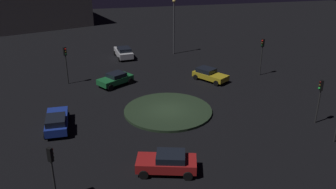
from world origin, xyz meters
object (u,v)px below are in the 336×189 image
object	(u,v)px
car_blue	(57,121)
traffic_light_north	(320,93)
traffic_light_northwest	(262,50)
car_white	(124,52)
traffic_light_southeast	(52,164)
car_green	(116,79)
traffic_light_southwest	(66,58)
streetlamp_west	(174,21)
car_red	(167,162)
car_yellow	(209,74)

from	to	relation	value
car_blue	traffic_light_north	size ratio (longest dim) A/B	1.13
traffic_light_northwest	car_white	bearing A→B (deg)	-64.76
car_blue	traffic_light_southeast	distance (m)	9.67
car_green	traffic_light_southwest	bearing A→B (deg)	129.43
car_green	car_blue	xyz separation A→B (m)	(9.09, -5.65, 0.01)
traffic_light_northwest	streetlamp_west	distance (m)	13.39
traffic_light_southeast	car_red	bearing A→B (deg)	-37.32
car_yellow	traffic_light_southeast	distance (m)	23.77
car_yellow	traffic_light_north	world-z (taller)	traffic_light_north
traffic_light_north	traffic_light_northwest	world-z (taller)	traffic_light_northwest
car_white	traffic_light_southwest	xyz separation A→B (m)	(8.33, -7.00, 2.18)
traffic_light_southwest	streetlamp_west	size ratio (longest dim) A/B	0.56
car_red	car_blue	bearing A→B (deg)	-30.57
car_green	car_yellow	distance (m)	10.53
car_green	traffic_light_southeast	xyz separation A→B (m)	(18.55, -5.11, 1.94)
car_blue	car_yellow	xyz separation A→B (m)	(-8.36, 16.15, -0.04)
car_blue	traffic_light_northwest	size ratio (longest dim) A/B	1.03
streetlamp_west	traffic_light_southwest	bearing A→B (deg)	-57.92
car_green	traffic_light_southwest	world-z (taller)	traffic_light_southwest
car_yellow	traffic_light_southwest	distance (m)	15.93
car_blue	traffic_light_northwest	bearing A→B (deg)	-69.69
traffic_light_north	traffic_light_southeast	distance (m)	22.17
car_white	car_blue	distance (m)	20.43
car_green	car_yellow	bearing A→B (deg)	-37.59
traffic_light_northwest	traffic_light_southeast	xyz separation A→B (m)	(18.22, -21.98, -0.41)
car_white	traffic_light_northwest	size ratio (longest dim) A/B	1.01
traffic_light_north	car_white	bearing A→B (deg)	-35.57
car_white	traffic_light_northwest	distance (m)	18.27
car_green	traffic_light_southeast	distance (m)	19.34
traffic_light_southwest	streetlamp_west	world-z (taller)	streetlamp_west
car_blue	traffic_light_southeast	size ratio (longest dim) A/B	1.20
car_blue	traffic_light_north	distance (m)	22.29
traffic_light_southwest	car_yellow	bearing A→B (deg)	36.83
car_green	car_blue	bearing A→B (deg)	-155.42
traffic_light_southwest	traffic_light_southeast	bearing A→B (deg)	-44.83
car_green	traffic_light_northwest	bearing A→B (deg)	-34.68
traffic_light_southwest	streetlamp_west	distance (m)	16.65
car_white	traffic_light_southeast	size ratio (longest dim) A/B	1.17
car_red	traffic_light_southwest	size ratio (longest dim) A/B	1.06
traffic_light_northwest	traffic_light_north	bearing A→B (deg)	56.71
car_blue	streetlamp_west	size ratio (longest dim) A/B	0.60
car_red	traffic_light_north	bearing A→B (deg)	-147.76
traffic_light_southwest	traffic_light_north	bearing A→B (deg)	11.58
car_white	traffic_light_southwest	distance (m)	11.10
car_green	traffic_light_north	world-z (taller)	traffic_light_north
car_white	traffic_light_north	size ratio (longest dim) A/B	1.11
car_blue	traffic_light_southwest	distance (m)	10.90
traffic_light_north	streetlamp_west	bearing A→B (deg)	-50.43
car_green	car_blue	world-z (taller)	car_blue
car_white	traffic_light_north	distance (m)	26.80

